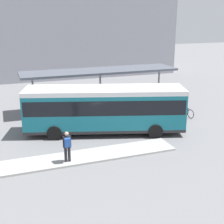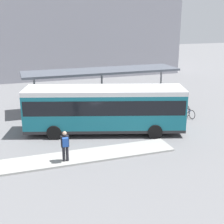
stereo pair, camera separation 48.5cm
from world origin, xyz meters
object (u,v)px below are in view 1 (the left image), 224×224
(city_bus, at_px, (105,107))
(pedestrian_waiting, at_px, (67,145))
(bicycle_blue, at_px, (186,112))
(bicycle_green, at_px, (181,107))
(potted_planter_near_shelter, at_px, (121,107))
(bicycle_black, at_px, (181,110))
(potted_planter_far_side, at_px, (48,114))

(city_bus, height_order, pedestrian_waiting, city_bus)
(bicycle_blue, relative_size, bicycle_green, 0.97)
(bicycle_green, bearing_deg, pedestrian_waiting, -69.58)
(pedestrian_waiting, height_order, potted_planter_near_shelter, pedestrian_waiting)
(pedestrian_waiting, height_order, bicycle_green, pedestrian_waiting)
(bicycle_black, distance_m, potted_planter_far_side, 10.67)
(city_bus, xyz_separation_m, potted_planter_far_side, (-3.36, 3.38, -1.17))
(bicycle_blue, xyz_separation_m, bicycle_black, (-0.05, 0.72, 0.01))
(city_bus, height_order, bicycle_blue, city_bus)
(bicycle_black, xyz_separation_m, potted_planter_near_shelter, (-4.72, 1.39, 0.35))
(bicycle_green, xyz_separation_m, potted_planter_far_side, (-10.97, 0.81, 0.29))
(pedestrian_waiting, relative_size, potted_planter_near_shelter, 1.23)
(city_bus, relative_size, bicycle_blue, 6.54)
(city_bus, bearing_deg, bicycle_green, 35.79)
(potted_planter_near_shelter, bearing_deg, bicycle_black, -16.35)
(pedestrian_waiting, bearing_deg, bicycle_black, -59.32)
(pedestrian_waiting, height_order, bicycle_blue, pedestrian_waiting)
(city_bus, distance_m, bicycle_blue, 7.48)
(bicycle_blue, bearing_deg, bicycle_green, -23.12)
(bicycle_green, bearing_deg, city_bus, -81.21)
(bicycle_green, relative_size, potted_planter_far_side, 1.33)
(bicycle_green, bearing_deg, bicycle_blue, -23.79)
(bicycle_black, xyz_separation_m, bicycle_green, (0.41, 0.72, 0.00))
(bicycle_black, relative_size, potted_planter_far_side, 1.32)
(city_bus, relative_size, potted_planter_far_side, 8.45)
(potted_planter_near_shelter, xyz_separation_m, potted_planter_far_side, (-5.84, 0.14, -0.07))
(bicycle_blue, bearing_deg, potted_planter_far_side, 68.87)
(bicycle_green, distance_m, potted_planter_far_side, 11.00)
(bicycle_black, bearing_deg, potted_planter_near_shelter, -116.13)
(city_bus, bearing_deg, potted_planter_near_shelter, 69.75)
(bicycle_blue, height_order, bicycle_green, bicycle_green)
(pedestrian_waiting, height_order, potted_planter_far_side, pedestrian_waiting)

